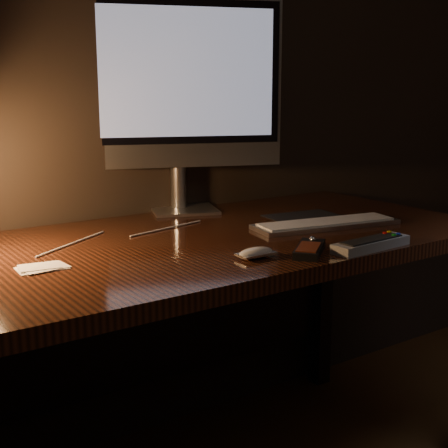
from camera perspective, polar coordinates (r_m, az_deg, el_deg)
desk at (r=1.72m, az=-3.33°, el=-4.94°), size 1.60×0.75×0.75m
monitor at (r=1.94m, az=-3.72°, el=12.28°), size 0.59×0.25×0.65m
keyboard at (r=1.79m, az=9.32°, el=0.05°), size 0.44×0.20×0.02m
mousepad at (r=1.90m, az=7.56°, el=0.61°), size 0.24×0.20×0.00m
mouse at (r=1.43m, az=2.94°, el=-2.77°), size 0.09×0.05×0.02m
media_remote at (r=1.49m, az=7.83°, el=-2.26°), size 0.16×0.14×0.03m
tv_remote at (r=1.55m, az=13.30°, el=-1.77°), size 0.23×0.07×0.03m
papers at (r=1.41m, az=-16.32°, el=-3.84°), size 0.11×0.08×0.01m
cable at (r=1.65m, az=-9.17°, el=-1.12°), size 0.51×0.21×0.00m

